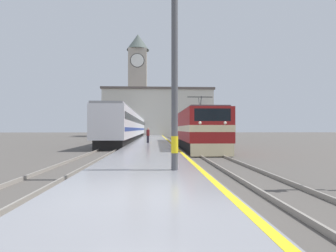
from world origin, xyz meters
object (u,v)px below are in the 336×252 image
object	(u,v)px
locomotive_train	(192,129)
person_on_platform	(148,135)
clock_tower	(138,81)
catenary_mast	(179,50)
passenger_train	(130,127)

from	to	relation	value
locomotive_train	person_on_platform	bearing A→B (deg)	155.18
locomotive_train	clock_tower	world-z (taller)	clock_tower
catenary_mast	person_on_platform	xyz separation A→B (m)	(-1.58, 18.10, -3.44)
person_on_platform	clock_tower	bearing A→B (deg)	95.16
catenary_mast	clock_tower	size ratio (longest dim) A/B	0.31
passenger_train	catenary_mast	bearing A→B (deg)	-81.41
passenger_train	catenary_mast	size ratio (longest dim) A/B	4.73
catenary_mast	clock_tower	distance (m)	60.95
passenger_train	clock_tower	world-z (taller)	clock_tower
locomotive_train	catenary_mast	distance (m)	16.58
locomotive_train	person_on_platform	world-z (taller)	locomotive_train
locomotive_train	passenger_train	bearing A→B (deg)	116.13
locomotive_train	catenary_mast	world-z (taller)	catenary_mast
locomotive_train	person_on_platform	xyz separation A→B (m)	(-4.34, 2.01, -0.58)
catenary_mast	person_on_platform	size ratio (longest dim) A/B	5.30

